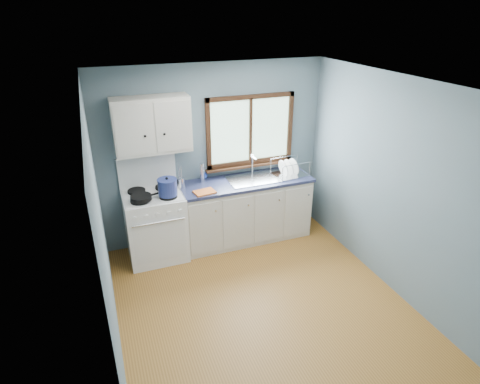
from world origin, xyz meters
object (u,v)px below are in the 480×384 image
object	(u,v)px
utensil_crock	(181,182)
dish_rack	(289,171)
gas_range	(155,224)
base_cabinets	(245,213)
stockpot	(167,187)
sink	(257,183)
skillet	(141,198)
thermos	(202,173)

from	to	relation	value
utensil_crock	dish_rack	world-z (taller)	utensil_crock
gas_range	dish_rack	xyz separation A→B (m)	(1.96, -0.02, 0.49)
dish_rack	base_cabinets	bearing A→B (deg)	171.80
stockpot	base_cabinets	bearing A→B (deg)	8.38
sink	skillet	bearing A→B (deg)	-173.58
base_cabinets	utensil_crock	xyz separation A→B (m)	(-0.90, 0.10, 0.58)
skillet	utensil_crock	world-z (taller)	utensil_crock
dish_rack	stockpot	bearing A→B (deg)	179.23
thermos	utensil_crock	bearing A→B (deg)	-166.46
gas_range	utensil_crock	bearing A→B (deg)	15.85
sink	stockpot	xyz separation A→B (m)	(-1.30, -0.17, 0.21)
gas_range	sink	bearing A→B (deg)	0.71
gas_range	dish_rack	size ratio (longest dim) A/B	2.73
skillet	dish_rack	size ratio (longest dim) A/B	0.84
gas_range	thermos	distance (m)	0.94
gas_range	sink	distance (m)	1.53
sink	thermos	distance (m)	0.80
base_cabinets	skillet	world-z (taller)	skillet
sink	stockpot	world-z (taller)	sink
utensil_crock	base_cabinets	bearing A→B (deg)	-6.06
gas_range	skillet	distance (m)	0.54
dish_rack	skillet	bearing A→B (deg)	179.11
skillet	stockpot	distance (m)	0.35
thermos	sink	bearing A→B (deg)	-12.90
gas_range	skillet	world-z (taller)	gas_range
gas_range	utensil_crock	size ratio (longest dim) A/B	3.97
stockpot	thermos	distance (m)	0.64
thermos	dish_rack	size ratio (longest dim) A/B	0.54
gas_range	utensil_crock	distance (m)	0.65
gas_range	skillet	bearing A→B (deg)	-133.33
base_cabinets	skillet	bearing A→B (deg)	-172.78
gas_range	sink	world-z (taller)	gas_range
base_cabinets	dish_rack	world-z (taller)	dish_rack
stockpot	sink	bearing A→B (deg)	7.22
skillet	stockpot	world-z (taller)	stockpot
base_cabinets	stockpot	xyz separation A→B (m)	(-1.12, -0.17, 0.66)
gas_range	thermos	size ratio (longest dim) A/B	5.02
stockpot	thermos	world-z (taller)	stockpot
base_cabinets	utensil_crock	size ratio (longest dim) A/B	5.39
skillet	dish_rack	xyz separation A→B (m)	(2.12, 0.15, -0.00)
stockpot	thermos	xyz separation A→B (m)	(0.55, 0.34, -0.01)
sink	thermos	xyz separation A→B (m)	(-0.76, 0.17, 0.20)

